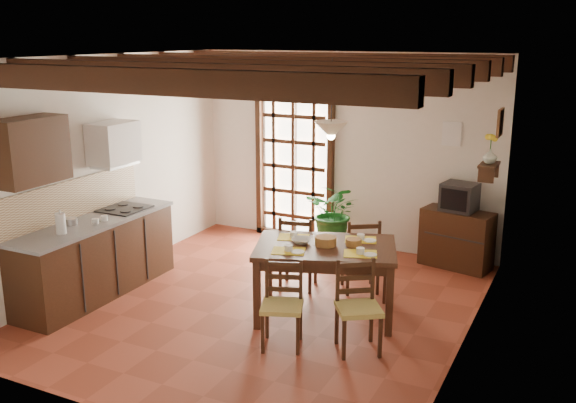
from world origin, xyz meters
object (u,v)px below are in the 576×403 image
Objects in this scene: chair_near_left at (282,321)px; crt_tv at (459,197)px; sideboard at (457,239)px; chair_far_right at (360,268)px; pendant_lamp at (331,128)px; potted_plant at (335,215)px; chair_far_left at (298,265)px; kitchen_counter at (96,256)px; chair_near_right at (358,324)px; dining_table at (325,255)px.

crt_tv reaches higher than chair_near_left.
sideboard is 0.58m from crt_tv.
pendant_lamp is at bearing 50.27° from chair_far_right.
chair_far_left is at bearing -87.06° from potted_plant.
chair_far_left is at bearing 30.80° from kitchen_counter.
chair_near_right is 1.54m from chair_far_right.
chair_near_left is 2.89m from potted_plant.
crt_tv is at bearing 46.55° from dining_table.
chair_near_left is 3.29m from crt_tv.
chair_far_right is (-0.51, 1.46, 0.01)m from chair_near_right.
kitchen_counter reaches higher than sideboard.
crt_tv reaches higher than chair_far_right.
kitchen_counter is 3.17m from chair_far_right.
potted_plant is at bearing 81.33° from chair_near_left.
chair_near_right is at bearing -0.97° from chair_near_left.
chair_near_right is 2.89m from potted_plant.
chair_near_right is 0.98× the size of chair_far_right.
pendant_lamp is (-0.97, -2.09, 1.69)m from sideboard.
crt_tv is at bearing 7.48° from potted_plant.
potted_plant reaches higher than chair_near_left.
kitchen_counter reaches higher than chair_near_left.
chair_near_left is 1.79× the size of crt_tv.
kitchen_counter is 4.63× the size of crt_tv.
dining_table is at bearing 123.03° from chair_far_left.
sideboard is at bearing 7.68° from potted_plant.
chair_far_left reaches higher than chair_near_right.
chair_far_left is (-1.22, 1.20, 0.01)m from chair_near_right.
crt_tv is (1.59, 1.58, 0.68)m from chair_far_left.
chair_near_left reaches higher than dining_table.
sideboard is at bearing 37.65° from kitchen_counter.
sideboard is 0.41× the size of potted_plant.
crt_tv is at bearing -77.93° from sideboard.
dining_table reaches higher than sideboard.
crt_tv is (0.37, 2.79, 0.69)m from chair_near_right.
chair_near_left is at bearing -4.78° from kitchen_counter.
chair_far_left is at bearing 116.13° from dining_table.
dining_table is 2.06× the size of pendant_lamp.
kitchen_counter is 2.66× the size of pendant_lamp.
dining_table is 1.37m from pendant_lamp.
kitchen_counter reaches higher than dining_table.
pendant_lamp is at bearing 96.93° from chair_near_right.
potted_plant reaches higher than dining_table.
kitchen_counter is at bearing 173.91° from dining_table.
potted_plant is at bearing 89.75° from dining_table.
kitchen_counter is 2.77m from dining_table.
sideboard is at bearing 50.20° from chair_near_left.
chair_far_right is at bearing -54.82° from potted_plant.
potted_plant is (-0.07, 1.36, 0.28)m from chair_far_left.
kitchen_counter reaches higher than chair_far_left.
chair_near_right is at bearing -64.20° from dining_table.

